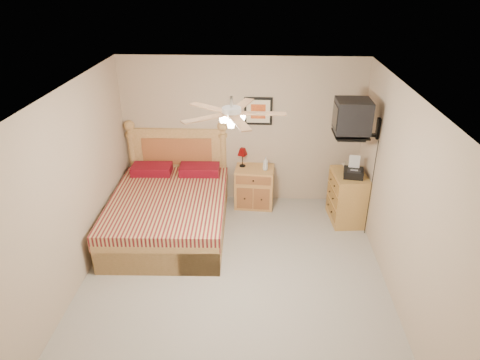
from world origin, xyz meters
name	(u,v)px	position (x,y,z in m)	size (l,w,h in m)	color
floor	(234,279)	(0.00, 0.00, 0.00)	(4.50, 4.50, 0.00)	gray
ceiling	(233,95)	(0.00, 0.00, 2.50)	(4.00, 4.50, 0.04)	white
wall_back	(242,132)	(0.00, 2.25, 1.25)	(4.00, 0.04, 2.50)	tan
wall_front	(215,345)	(0.00, -2.25, 1.25)	(4.00, 0.04, 2.50)	tan
wall_left	(71,193)	(-2.00, 0.00, 1.25)	(0.04, 4.50, 2.50)	tan
wall_right	(402,201)	(2.00, 0.00, 1.25)	(0.04, 4.50, 2.50)	tan
bed	(167,190)	(-1.07, 1.12, 0.72)	(1.69, 2.22, 1.44)	#A57D40
nightstand	(254,187)	(0.23, 2.00, 0.35)	(0.64, 0.48, 0.69)	#BB7938
table_lamp	(242,157)	(0.02, 2.08, 0.86)	(0.18, 0.18, 0.33)	#5D0303
lotion_bottle	(265,164)	(0.41, 1.96, 0.81)	(0.09, 0.09, 0.23)	silver
framed_picture	(258,111)	(0.27, 2.23, 1.62)	(0.46, 0.04, 0.46)	black
dresser	(347,197)	(1.73, 1.58, 0.41)	(0.49, 0.70, 0.83)	#A27339
fax_machine	(354,167)	(1.75, 1.49, 0.98)	(0.29, 0.31, 0.31)	black
magazine_lower	(344,167)	(1.67, 1.83, 0.84)	(0.18, 0.25, 0.02)	beige
magazine_upper	(344,165)	(1.68, 1.86, 0.86)	(0.20, 0.27, 0.02)	gray
wall_tv	(363,119)	(1.75, 1.34, 1.81)	(0.56, 0.46, 0.58)	black
ceiling_fan	(232,113)	(0.00, -0.20, 2.36)	(1.14, 1.14, 0.28)	white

